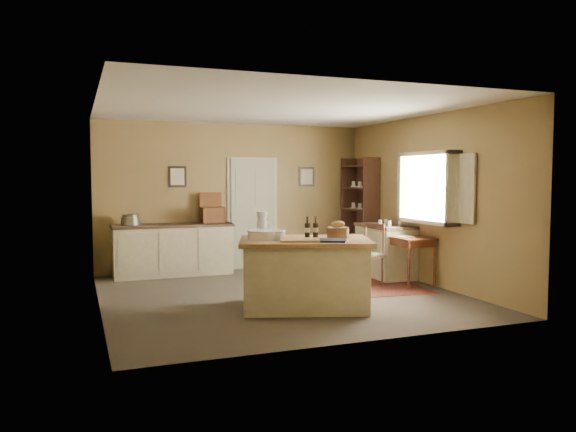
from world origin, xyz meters
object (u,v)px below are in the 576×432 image
Objects in this scene: sideboard at (174,248)px; desk_chair at (366,256)px; writing_desk at (407,242)px; shelving_unit at (362,212)px; work_island at (304,272)px; right_cabinet at (385,250)px.

desk_chair is (2.68, -2.04, -0.00)m from sideboard.
writing_desk is 1.87m from shelving_unit.
work_island reaches higher than desk_chair.
writing_desk is (2.19, 0.97, 0.19)m from work_island.
right_cabinet reaches higher than writing_desk.
desk_chair is 0.46× the size of shelving_unit.
sideboard is 3.67m from right_cabinet.
shelving_unit reaches higher than right_cabinet.
work_island is 0.93× the size of shelving_unit.
shelving_unit reaches higher than work_island.
right_cabinet is at bearing -97.67° from shelving_unit.
desk_chair reaches higher than writing_desk.
sideboard is 2.28× the size of writing_desk.
work_island is 0.94× the size of sideboard.
work_island reaches higher than sideboard.
sideboard reaches higher than writing_desk.
right_cabinet is at bearing -23.06° from sideboard.
shelving_unit is at bearing 85.16° from writing_desk.
writing_desk is 0.79× the size of right_cabinet.
right_cabinet is (0.70, 0.60, -0.02)m from desk_chair.
right_cabinet is at bearing 17.54° from desk_chair.
sideboard is at bearing 129.69° from work_island.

